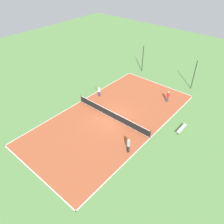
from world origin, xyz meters
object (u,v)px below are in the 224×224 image
object	(u,v)px
fence_post_back_right	(194,75)
player_far_white	(99,91)
tennis_ball_right_alley	(174,92)
player_baseline_gray	(128,145)
fence_post_back_left	(143,59)
tennis_net	(112,114)
player_coach_red	(168,96)
tennis_ball_midcourt	(186,96)
bench	(182,128)
tennis_ball_far_baseline	(144,112)

from	to	relation	value
fence_post_back_right	player_far_white	bearing A→B (deg)	-130.83
player_far_white	tennis_ball_right_alley	world-z (taller)	player_far_white
player_baseline_gray	fence_post_back_left	size ratio (longest dim) A/B	0.39
tennis_net	fence_post_back_left	distance (m)	14.16
player_baseline_gray	fence_post_back_left	xyz separation A→B (m)	(-9.54, 16.62, 1.21)
player_coach_red	fence_post_back_right	size ratio (longest dim) A/B	0.37
tennis_ball_right_alley	tennis_net	bearing A→B (deg)	-106.24
player_coach_red	fence_post_back_right	distance (m)	5.83
tennis_ball_midcourt	fence_post_back_right	bearing A→B (deg)	99.51
fence_post_back_left	bench	bearing A→B (deg)	-38.87
player_coach_red	tennis_net	bearing A→B (deg)	72.49
bench	player_far_white	world-z (taller)	player_far_white
tennis_net	tennis_ball_right_alley	xyz separation A→B (m)	(3.10, 10.64, -0.47)
tennis_ball_right_alley	fence_post_back_left	size ratio (longest dim) A/B	0.02
tennis_ball_far_baseline	tennis_ball_midcourt	world-z (taller)	same
tennis_net	player_far_white	distance (m)	5.40
player_baseline_gray	tennis_ball_midcourt	world-z (taller)	player_baseline_gray
tennis_net	fence_post_back_right	world-z (taller)	fence_post_back_right
player_far_white	bench	bearing A→B (deg)	-173.42
tennis_ball_midcourt	player_baseline_gray	bearing A→B (deg)	-89.78
bench	fence_post_back_right	world-z (taller)	fence_post_back_right
tennis_ball_right_alley	tennis_ball_midcourt	bearing A→B (deg)	-0.41
player_far_white	tennis_net	bearing A→B (deg)	153.84
tennis_net	tennis_ball_midcourt	xyz separation A→B (m)	(4.97, 10.63, -0.47)
player_coach_red	fence_post_back_left	size ratio (longest dim) A/B	0.37
fence_post_back_left	tennis_net	bearing A→B (deg)	-71.25
tennis_net	tennis_ball_far_baseline	bearing A→B (deg)	55.55
player_coach_red	fence_post_back_right	bearing A→B (deg)	-92.30
bench	tennis_ball_right_alley	size ratio (longest dim) A/B	29.17
player_far_white	tennis_ball_midcourt	size ratio (longest dim) A/B	21.88
fence_post_back_left	fence_post_back_right	size ratio (longest dim) A/B	1.00
player_baseline_gray	fence_post_back_left	bearing A→B (deg)	-31.62
bench	tennis_ball_midcourt	distance (m)	7.81
tennis_ball_right_alley	fence_post_back_left	xyz separation A→B (m)	(-7.62, 2.67, 2.20)
player_baseline_gray	tennis_ball_right_alley	world-z (taller)	player_baseline_gray
bench	tennis_ball_far_baseline	xyz separation A→B (m)	(-5.34, 0.25, -0.34)
player_baseline_gray	fence_post_back_right	xyz separation A→B (m)	(-0.50, 16.62, 1.21)
player_far_white	fence_post_back_left	size ratio (longest dim) A/B	0.33
tennis_net	player_far_white	size ratio (longest dim) A/B	7.61
player_baseline_gray	player_coach_red	bearing A→B (deg)	-53.94
tennis_net	fence_post_back_right	size ratio (longest dim) A/B	2.51
fence_post_back_left	tennis_ball_right_alley	bearing A→B (deg)	-19.29
tennis_net	tennis_ball_right_alley	distance (m)	11.09
tennis_ball_far_baseline	tennis_ball_right_alley	distance (m)	7.05
player_far_white	fence_post_back_right	distance (m)	14.15
tennis_net	fence_post_back_right	xyz separation A→B (m)	(4.52, 13.31, 1.73)
tennis_ball_right_alley	fence_post_back_right	world-z (taller)	fence_post_back_right
bench	fence_post_back_right	distance (m)	10.64
player_coach_red	tennis_ball_right_alley	distance (m)	3.12
tennis_net	fence_post_back_right	bearing A→B (deg)	71.25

